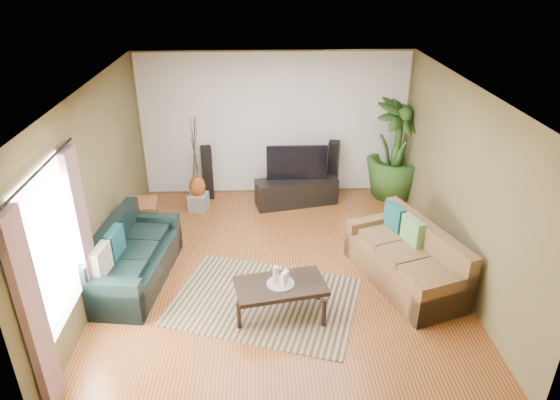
{
  "coord_description": "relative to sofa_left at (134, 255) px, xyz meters",
  "views": [
    {
      "loc": [
        -0.27,
        -6.16,
        4.19
      ],
      "look_at": [
        0.0,
        0.2,
        1.05
      ],
      "focal_mm": 32.0,
      "sensor_mm": 36.0,
      "label": 1
    }
  ],
  "objects": [
    {
      "name": "vase",
      "position": [
        0.66,
        2.17,
        0.04
      ],
      "size": [
        0.29,
        0.29,
        0.41
      ],
      "primitive_type": "ellipsoid",
      "color": "brown",
      "rests_on": "pedestal"
    },
    {
      "name": "potted_plant",
      "position": [
        4.31,
        2.62,
        0.51
      ],
      "size": [
        1.48,
        1.48,
        1.88
      ],
      "primitive_type": "imported",
      "rotation": [
        0.0,
        0.0,
        0.67
      ],
      "color": "#264B19",
      "rests_on": "floor"
    },
    {
      "name": "sofa_right",
      "position": [
        3.78,
        -0.19,
        0.0
      ],
      "size": [
        1.43,
        2.07,
        0.85
      ],
      "primitive_type": "cube",
      "rotation": [
        0.0,
        0.0,
        -1.24
      ],
      "color": "brown",
      "rests_on": "floor"
    },
    {
      "name": "speaker_right",
      "position": [
        3.16,
        2.68,
        0.12
      ],
      "size": [
        0.25,
        0.26,
        1.1
      ],
      "primitive_type": "cube",
      "rotation": [
        0.0,
        0.0,
        -0.25
      ],
      "color": "black",
      "rests_on": "floor"
    },
    {
      "name": "candle_short",
      "position": [
        2.09,
        -0.76,
        0.13
      ],
      "size": [
        0.07,
        0.07,
        0.14
      ],
      "primitive_type": "cylinder",
      "color": "#F1E7CC",
      "rests_on": "candle_tray"
    },
    {
      "name": "candle_tray",
      "position": [
        2.02,
        -0.82,
        0.05
      ],
      "size": [
        0.35,
        0.35,
        0.02
      ],
      "primitive_type": "cylinder",
      "color": "#999994",
      "rests_on": "coffee_table"
    },
    {
      "name": "wall_right",
      "position": [
        4.56,
        0.18,
        0.92
      ],
      "size": [
        0.0,
        5.5,
        5.5
      ],
      "primitive_type": "plane",
      "rotation": [
        1.57,
        0.0,
        -1.57
      ],
      "color": "brown",
      "rests_on": "ground"
    },
    {
      "name": "wall_front",
      "position": [
        2.06,
        -2.57,
        0.93
      ],
      "size": [
        5.0,
        0.0,
        5.0
      ],
      "primitive_type": "plane",
      "rotation": [
        -1.57,
        0.0,
        0.0
      ],
      "color": "brown",
      "rests_on": "ground"
    },
    {
      "name": "tv_stand",
      "position": [
        2.45,
        2.33,
        -0.18
      ],
      "size": [
        1.55,
        0.75,
        0.5
      ],
      "primitive_type": "cube",
      "rotation": [
        0.0,
        0.0,
        0.21
      ],
      "color": "black",
      "rests_on": "floor"
    },
    {
      "name": "curtain_far",
      "position": [
        -0.37,
        -0.67,
        0.72
      ],
      "size": [
        0.08,
        0.35,
        2.2
      ],
      "primitive_type": "cube",
      "color": "gray",
      "rests_on": "ground"
    },
    {
      "name": "backwall_panel",
      "position": [
        2.06,
        2.92,
        0.93
      ],
      "size": [
        4.9,
        0.0,
        4.9
      ],
      "primitive_type": "plane",
      "rotation": [
        1.57,
        0.0,
        0.0
      ],
      "color": "white",
      "rests_on": "ground"
    },
    {
      "name": "window_pane",
      "position": [
        -0.42,
        -1.42,
        0.97
      ],
      "size": [
        0.0,
        1.8,
        1.8
      ],
      "primitive_type": "plane",
      "rotation": [
        1.57,
        0.0,
        1.57
      ],
      "color": "white",
      "rests_on": "ground"
    },
    {
      "name": "floor",
      "position": [
        2.06,
        0.18,
        -0.42
      ],
      "size": [
        5.5,
        5.5,
        0.0
      ],
      "primitive_type": "plane",
      "color": "#9B5828",
      "rests_on": "ground"
    },
    {
      "name": "plant_pot",
      "position": [
        4.31,
        2.62,
        -0.29
      ],
      "size": [
        0.35,
        0.35,
        0.27
      ],
      "primitive_type": "cylinder",
      "color": "black",
      "rests_on": "floor"
    },
    {
      "name": "area_rug",
      "position": [
        1.81,
        -0.56,
        -0.42
      ],
      "size": [
        2.8,
        2.35,
        0.01
      ],
      "primitive_type": "cube",
      "rotation": [
        0.0,
        0.0,
        -0.31
      ],
      "color": "#9C805B",
      "rests_on": "floor"
    },
    {
      "name": "ceiling",
      "position": [
        2.06,
        0.18,
        2.28
      ],
      "size": [
        5.5,
        5.5,
        0.0
      ],
      "primitive_type": "plane",
      "rotation": [
        3.14,
        0.0,
        0.0
      ],
      "color": "white",
      "rests_on": "ground"
    },
    {
      "name": "coffee_table",
      "position": [
        2.02,
        -0.82,
        -0.19
      ],
      "size": [
        1.23,
        0.82,
        0.46
      ],
      "primitive_type": "cube",
      "rotation": [
        0.0,
        0.0,
        0.19
      ],
      "color": "black",
      "rests_on": "floor"
    },
    {
      "name": "wall_back",
      "position": [
        2.06,
        2.93,
        0.93
      ],
      "size": [
        5.0,
        0.0,
        5.0
      ],
      "primitive_type": "plane",
      "rotation": [
        1.57,
        0.0,
        0.0
      ],
      "color": "brown",
      "rests_on": "ground"
    },
    {
      "name": "television",
      "position": [
        2.45,
        2.35,
        0.4
      ],
      "size": [
        1.09,
        0.06,
        0.65
      ],
      "primitive_type": "cube",
      "color": "black",
      "rests_on": "tv_stand"
    },
    {
      "name": "pedestal",
      "position": [
        0.66,
        2.17,
        -0.27
      ],
      "size": [
        0.38,
        0.38,
        0.32
      ],
      "primitive_type": "cube",
      "rotation": [
        0.0,
        0.0,
        -0.21
      ],
      "color": "gray",
      "rests_on": "floor"
    },
    {
      "name": "speaker_left",
      "position": [
        0.79,
        2.68,
        0.09
      ],
      "size": [
        0.23,
        0.24,
        1.03
      ],
      "primitive_type": "cube",
      "rotation": [
        0.0,
        0.0,
        0.22
      ],
      "color": "black",
      "rests_on": "floor"
    },
    {
      "name": "wall_left",
      "position": [
        -0.44,
        0.18,
        0.92
      ],
      "size": [
        0.0,
        5.5,
        5.5
      ],
      "primitive_type": "plane",
      "rotation": [
        1.57,
        0.0,
        1.57
      ],
      "color": "brown",
      "rests_on": "ground"
    },
    {
      "name": "curtain_rod",
      "position": [
        -0.37,
        -1.42,
        1.87
      ],
      "size": [
        0.03,
        1.9,
        0.03
      ],
      "primitive_type": "cylinder",
      "rotation": [
        1.57,
        0.0,
        0.0
      ],
      "color": "black",
      "rests_on": "ground"
    },
    {
      "name": "candle_mid",
      "position": [
        2.06,
        -0.86,
        0.14
      ],
      "size": [
        0.07,
        0.07,
        0.17
      ],
      "primitive_type": "cylinder",
      "color": "white",
      "rests_on": "candle_tray"
    },
    {
      "name": "candle_tall",
      "position": [
        1.96,
        -0.79,
        0.17
      ],
      "size": [
        0.07,
        0.07,
        0.23
      ],
      "primitive_type": "cylinder",
      "color": "beige",
      "rests_on": "candle_tray"
    },
    {
      "name": "curtain_near",
      "position": [
        -0.37,
        -2.17,
        0.72
      ],
      "size": [
        0.08,
        0.35,
        2.2
      ],
      "primitive_type": "cube",
      "color": "gray",
      "rests_on": "ground"
    },
    {
      "name": "sofa_left",
      "position": [
        0.0,
        0.0,
        0.0
      ],
      "size": [
        1.06,
        2.0,
        0.85
      ],
      "primitive_type": "cube",
      "rotation": [
        0.0,
        0.0,
        1.44
      ],
      "color": "black",
      "rests_on": "floor"
    },
    {
      "name": "side_table",
      "position": [
        -0.19,
        1.35,
        -0.14
      ],
      "size": [
        0.61,
        0.61,
        0.57
      ],
      "primitive_type": "cube",
      "rotation": [
        0.0,
        0.0,
        0.15
      ],
      "color": "#945530",
      "rests_on": "floor"
    }
  ]
}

